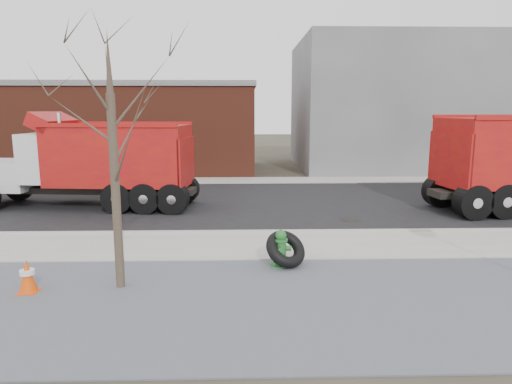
{
  "coord_description": "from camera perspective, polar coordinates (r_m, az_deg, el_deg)",
  "views": [
    {
      "loc": [
        -0.61,
        -11.75,
        3.67
      ],
      "look_at": [
        -0.26,
        0.9,
        1.4
      ],
      "focal_mm": 32.0,
      "sensor_mm": 36.0,
      "label": 1
    }
  ],
  "objects": [
    {
      "name": "ground",
      "position": [
        12.32,
        1.33,
        -7.16
      ],
      "size": [
        120.0,
        120.0,
        0.0
      ],
      "primitive_type": "plane",
      "color": "#383328",
      "rests_on": "ground"
    },
    {
      "name": "gravel_verge",
      "position": [
        9.04,
        2.48,
        -13.68
      ],
      "size": [
        60.0,
        5.0,
        0.03
      ],
      "primitive_type": "cube",
      "color": "gray",
      "rests_on": "ground"
    },
    {
      "name": "sidewalk",
      "position": [
        12.55,
        1.28,
        -6.69
      ],
      "size": [
        60.0,
        2.5,
        0.06
      ],
      "primitive_type": "cube",
      "color": "#9E9B93",
      "rests_on": "ground"
    },
    {
      "name": "curb",
      "position": [
        13.79,
        1.01,
        -5.02
      ],
      "size": [
        60.0,
        0.15,
        0.11
      ],
      "primitive_type": "cube",
      "color": "#9E9B93",
      "rests_on": "ground"
    },
    {
      "name": "road",
      "position": [
        18.43,
        0.35,
        -1.29
      ],
      "size": [
        60.0,
        9.4,
        0.02
      ],
      "primitive_type": "cube",
      "color": "black",
      "rests_on": "ground"
    },
    {
      "name": "far_sidewalk",
      "position": [
        24.03,
        -0.11,
        1.46
      ],
      "size": [
        60.0,
        2.0,
        0.06
      ],
      "primitive_type": "cube",
      "color": "#9E9B93",
      "rests_on": "ground"
    },
    {
      "name": "building_grey",
      "position": [
        31.26,
        16.6,
        10.36
      ],
      "size": [
        12.0,
        10.0,
        8.0
      ],
      "color": "gray",
      "rests_on": "ground"
    },
    {
      "name": "building_brick",
      "position": [
        30.26,
        -19.84,
        7.65
      ],
      "size": [
        20.2,
        8.2,
        5.3
      ],
      "color": "maroon",
      "rests_on": "ground"
    },
    {
      "name": "bare_tree",
      "position": [
        9.52,
        -17.54,
        7.46
      ],
      "size": [
        3.2,
        3.2,
        5.2
      ],
      "color": "#382D23",
      "rests_on": "ground"
    },
    {
      "name": "fire_hydrant",
      "position": [
        10.87,
        3.1,
        -7.24
      ],
      "size": [
        0.52,
        0.5,
        0.91
      ],
      "rotation": [
        0.0,
        0.0,
        -0.12
      ],
      "color": "#2D7739",
      "rests_on": "ground"
    },
    {
      "name": "truck_tire",
      "position": [
        10.89,
        3.72,
        -7.12
      ],
      "size": [
        1.31,
        1.28,
        0.89
      ],
      "color": "black",
      "rests_on": "ground"
    },
    {
      "name": "traffic_cone_near",
      "position": [
        10.46,
        -26.67,
        -9.38
      ],
      "size": [
        0.38,
        0.38,
        0.72
      ],
      "color": "#F24807",
      "rests_on": "ground"
    },
    {
      "name": "dump_truck_red_b",
      "position": [
        18.31,
        -19.78,
        3.76
      ],
      "size": [
        8.52,
        3.15,
        3.57
      ],
      "rotation": [
        0.0,
        0.0,
        3.05
      ],
      "color": "black",
      "rests_on": "ground"
    }
  ]
}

